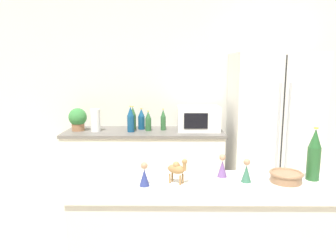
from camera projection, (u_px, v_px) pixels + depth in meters
wall_back at (181, 95)px, 4.07m from camera, size 8.00×0.06×2.55m
back_counter at (145, 167)px, 3.90m from camera, size 1.83×0.63×0.89m
refrigerator at (272, 132)px, 3.74m from camera, size 0.92×0.73×1.78m
potted_plant at (78, 119)px, 3.79m from camera, size 0.21×0.21×0.26m
paper_towel_roll at (95, 120)px, 3.74m from camera, size 0.11×0.11×0.26m
microwave at (198, 118)px, 3.81m from camera, size 0.48×0.37×0.28m
back_bottle_0 at (163, 120)px, 3.83m from camera, size 0.06×0.06×0.25m
back_bottle_1 at (148, 121)px, 3.79m from camera, size 0.07×0.07×0.23m
back_bottle_2 at (133, 118)px, 3.88m from camera, size 0.07×0.07×0.28m
back_bottle_3 at (131, 120)px, 3.71m from camera, size 0.08×0.08×0.30m
back_bottle_4 at (141, 119)px, 3.88m from camera, size 0.08×0.08×0.25m
wine_bottle at (314, 155)px, 1.96m from camera, size 0.08×0.08×0.32m
fruit_bowl at (286, 177)px, 1.94m from camera, size 0.20×0.20×0.06m
camel_figurine at (177, 169)px, 1.91m from camera, size 0.12×0.10×0.15m
wise_man_figurine_blue at (246, 172)px, 1.94m from camera, size 0.06×0.06×0.14m
wise_man_figurine_crimson at (144, 176)px, 1.88m from camera, size 0.06×0.06×0.14m
wise_man_figurine_purple at (222, 167)px, 2.03m from camera, size 0.06×0.06×0.14m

